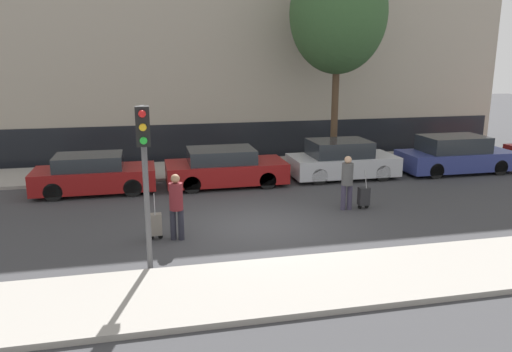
% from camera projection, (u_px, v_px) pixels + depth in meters
% --- Properties ---
extents(ground_plane, '(80.00, 80.00, 0.00)m').
position_uv_depth(ground_plane, '(258.00, 226.00, 13.60)').
color(ground_plane, '#38383A').
extents(sidewalk_near, '(28.00, 2.50, 0.12)m').
position_uv_depth(sidewalk_near, '(299.00, 283.00, 10.03)').
color(sidewalk_near, gray).
rests_on(sidewalk_near, ground_plane).
extents(sidewalk_far, '(28.00, 3.00, 0.12)m').
position_uv_depth(sidewalk_far, '(219.00, 168.00, 20.22)').
color(sidewalk_far, gray).
rests_on(sidewalk_far, ground_plane).
extents(building_facade, '(28.00, 3.53, 12.36)m').
position_uv_depth(building_facade, '(204.00, 18.00, 22.51)').
color(building_facade, '#A89E8C').
rests_on(building_facade, ground_plane).
extents(parked_car_0, '(3.97, 1.71, 1.31)m').
position_uv_depth(parked_car_0, '(94.00, 175.00, 16.72)').
color(parked_car_0, maroon).
rests_on(parked_car_0, ground_plane).
extents(parked_car_1, '(4.21, 1.89, 1.33)m').
position_uv_depth(parked_car_1, '(225.00, 168.00, 17.72)').
color(parked_car_1, maroon).
rests_on(parked_car_1, ground_plane).
extents(parked_car_2, '(3.97, 1.90, 1.43)m').
position_uv_depth(parked_car_2, '(342.00, 160.00, 18.80)').
color(parked_car_2, '#B7BABF').
rests_on(parked_car_2, ground_plane).
extents(parked_car_3, '(4.44, 1.83, 1.45)m').
position_uv_depth(parked_car_3, '(455.00, 155.00, 19.67)').
color(parked_car_3, navy).
rests_on(parked_car_3, ground_plane).
extents(pedestrian_left, '(0.34, 0.34, 1.70)m').
position_uv_depth(pedestrian_left, '(176.00, 203.00, 12.36)').
color(pedestrian_left, '#23232D').
rests_on(pedestrian_left, ground_plane).
extents(trolley_left, '(0.34, 0.29, 1.21)m').
position_uv_depth(trolley_left, '(155.00, 224.00, 12.53)').
color(trolley_left, slate).
rests_on(trolley_left, ground_plane).
extents(pedestrian_right, '(0.35, 0.34, 1.64)m').
position_uv_depth(pedestrian_right, '(347.00, 180.00, 14.80)').
color(pedestrian_right, '#383347').
rests_on(pedestrian_right, ground_plane).
extents(trolley_right, '(0.34, 0.29, 1.20)m').
position_uv_depth(trolley_right, '(364.00, 196.00, 15.03)').
color(trolley_right, '#262628').
rests_on(trolley_right, ground_plane).
extents(traffic_light, '(0.28, 0.47, 3.55)m').
position_uv_depth(traffic_light, '(144.00, 156.00, 10.14)').
color(traffic_light, '#515154').
rests_on(traffic_light, ground_plane).
extents(bare_tree_near_crossing, '(3.82, 3.82, 8.33)m').
position_uv_depth(bare_tree_near_crossing, '(338.00, 14.00, 19.44)').
color(bare_tree_near_crossing, '#4C3826').
rests_on(bare_tree_near_crossing, sidewalk_far).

